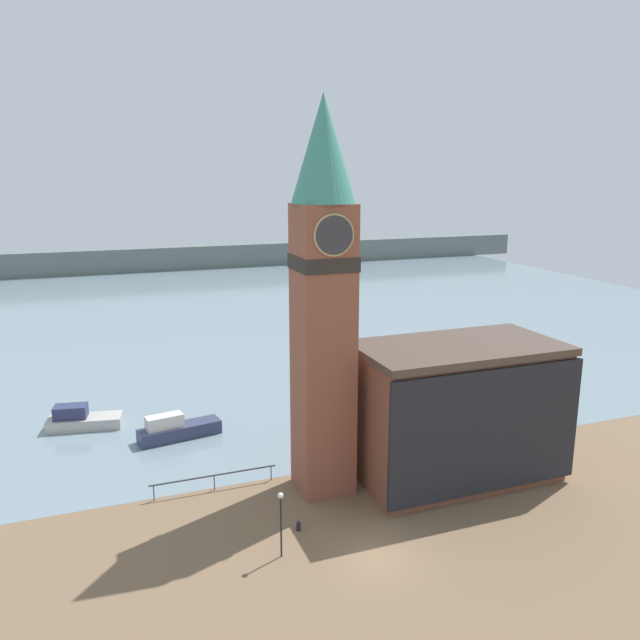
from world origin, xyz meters
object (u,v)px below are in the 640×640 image
clock_tower (323,291)px  lamp_post (281,512)px  boat_far (81,419)px  mooring_bollard_near (298,525)px  pier_building (457,411)px  boat_near (176,429)px

clock_tower → lamp_post: clock_tower is taller
boat_far → mooring_bollard_near: (11.99, -20.74, -0.41)m
pier_building → clock_tower: bearing=170.1°
boat_far → lamp_post: 25.14m
clock_tower → lamp_post: bearing=-126.9°
pier_building → lamp_post: (-14.09, -4.92, -2.05)m
pier_building → boat_near: 22.03m
boat_far → mooring_bollard_near: 23.96m
boat_near → boat_far: (-7.07, 4.90, -0.06)m
pier_building → lamp_post: bearing=-160.7°
boat_far → pier_building: bearing=-26.0°
pier_building → mooring_bollard_near: bearing=-167.2°
lamp_post → clock_tower: bearing=53.1°
clock_tower → mooring_bollard_near: size_ratio=42.48×
clock_tower → mooring_bollard_near: 14.17m
clock_tower → boat_far: clock_tower is taller
boat_near → lamp_post: size_ratio=1.74×
boat_far → mooring_bollard_near: boat_far is taller
clock_tower → pier_building: size_ratio=1.82×
clock_tower → pier_building: clock_tower is taller
lamp_post → boat_near: bearing=100.2°
boat_near → boat_far: size_ratio=1.09×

